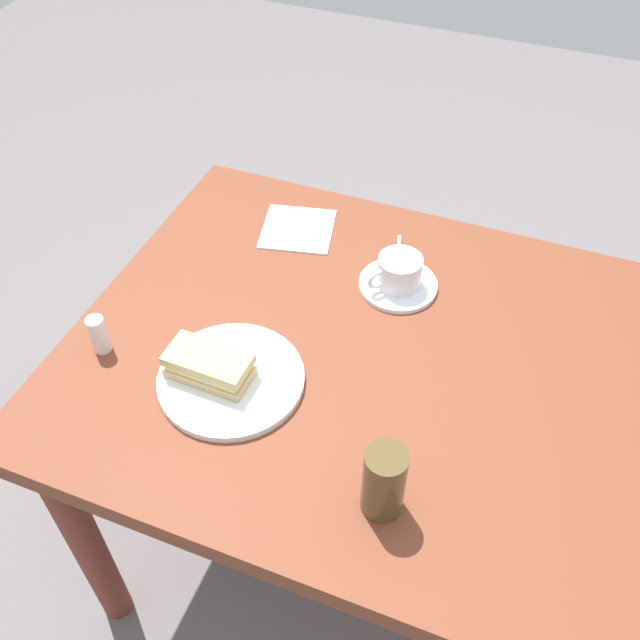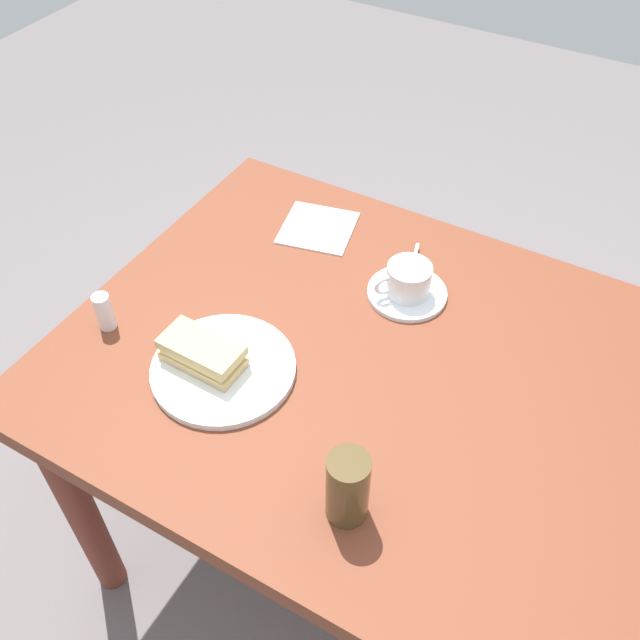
# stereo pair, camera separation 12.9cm
# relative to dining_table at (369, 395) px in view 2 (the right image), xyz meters

# --- Properties ---
(ground_plane) EXTENTS (6.00, 6.00, 0.00)m
(ground_plane) POSITION_rel_dining_table_xyz_m (0.00, 0.00, -0.62)
(ground_plane) COLOR #676060
(dining_table) EXTENTS (1.11, 0.87, 0.72)m
(dining_table) POSITION_rel_dining_table_xyz_m (0.00, 0.00, 0.00)
(dining_table) COLOR brown
(dining_table) RESTS_ON ground_plane
(sandwich_plate) EXTENTS (0.26, 0.26, 0.01)m
(sandwich_plate) POSITION_rel_dining_table_xyz_m (-0.22, -0.15, 0.11)
(sandwich_plate) COLOR white
(sandwich_plate) RESTS_ON dining_table
(sandwich_front) EXTENTS (0.15, 0.08, 0.05)m
(sandwich_front) POSITION_rel_dining_table_xyz_m (-0.25, -0.16, 0.14)
(sandwich_front) COLOR tan
(sandwich_front) RESTS_ON sandwich_plate
(coffee_saucer) EXTENTS (0.16, 0.16, 0.01)m
(coffee_saucer) POSITION_rel_dining_table_xyz_m (-0.02, 0.19, 0.10)
(coffee_saucer) COLOR white
(coffee_saucer) RESTS_ON dining_table
(coffee_cup) EXTENTS (0.09, 0.10, 0.06)m
(coffee_cup) POSITION_rel_dining_table_xyz_m (-0.02, 0.19, 0.14)
(coffee_cup) COLOR white
(coffee_cup) RESTS_ON coffee_saucer
(spoon) EXTENTS (0.04, 0.10, 0.01)m
(spoon) POSITION_rel_dining_table_xyz_m (-0.04, 0.26, 0.11)
(spoon) COLOR silver
(spoon) RESTS_ON coffee_saucer
(napkin) EXTENTS (0.18, 0.18, 0.00)m
(napkin) POSITION_rel_dining_table_xyz_m (-0.27, 0.28, 0.10)
(napkin) COLOR white
(napkin) RESTS_ON dining_table
(salt_shaker) EXTENTS (0.03, 0.03, 0.08)m
(salt_shaker) POSITION_rel_dining_table_xyz_m (-0.47, -0.17, 0.14)
(salt_shaker) COLOR silver
(salt_shaker) RESTS_ON dining_table
(drinking_glass) EXTENTS (0.06, 0.06, 0.13)m
(drinking_glass) POSITION_rel_dining_table_xyz_m (0.10, -0.28, 0.16)
(drinking_glass) COLOR #4F3E21
(drinking_glass) RESTS_ON dining_table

